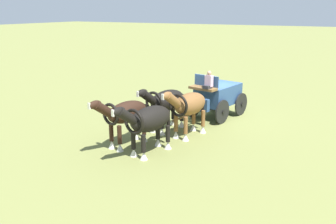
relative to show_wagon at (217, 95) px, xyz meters
The scene contains 6 objects.
ground_plane 1.18m from the show_wagon, behind, with size 220.00×220.00×0.00m, color olive.
show_wagon is the anchor object (origin of this frame).
draft_horse_rear_near 3.46m from the show_wagon, ahead, with size 2.94×1.34×2.31m.
draft_horse_rear_off 3.46m from the show_wagon, 22.25° to the right, with size 3.15×1.37×2.25m.
draft_horse_lead_near 6.03m from the show_wagon, ahead, with size 3.08×1.37×2.24m.
draft_horse_lead_off 6.04m from the show_wagon, 17.54° to the right, with size 3.06×1.27×2.26m.
Camera 1 is at (17.44, 6.37, 5.55)m, focal length 38.22 mm.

